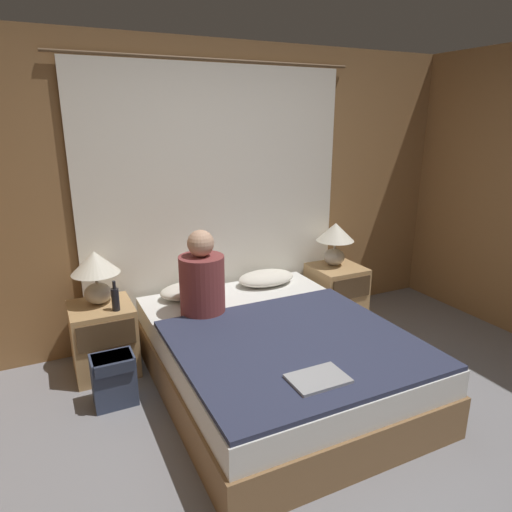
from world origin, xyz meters
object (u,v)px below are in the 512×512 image
(beer_bottle_on_left_stand, at_px, (115,299))
(backpack_on_floor, at_px, (114,377))
(lamp_right, at_px, (335,238))
(laptop_on_bed, at_px, (318,379))
(pillow_left, at_px, (191,290))
(bed, at_px, (274,358))
(nightstand_left, at_px, (104,338))
(person_left_in_bed, at_px, (202,280))
(lamp_left, at_px, (95,270))
(nightstand_right, at_px, (336,293))
(pillow_right, at_px, (266,278))

(beer_bottle_on_left_stand, height_order, backpack_on_floor, beer_bottle_on_left_stand)
(backpack_on_floor, bearing_deg, beer_bottle_on_left_stand, 73.05)
(lamp_right, relative_size, laptop_on_bed, 1.26)
(lamp_right, distance_m, beer_bottle_on_left_stand, 2.07)
(lamp_right, distance_m, backpack_on_floor, 2.30)
(lamp_right, relative_size, pillow_left, 0.79)
(bed, relative_size, beer_bottle_on_left_stand, 8.99)
(nightstand_left, distance_m, pillow_left, 0.77)
(bed, height_order, person_left_in_bed, person_left_in_bed)
(laptop_on_bed, bearing_deg, lamp_right, 52.46)
(pillow_left, bearing_deg, nightstand_left, -175.74)
(lamp_left, bearing_deg, person_left_in_bed, -27.69)
(beer_bottle_on_left_stand, relative_size, laptop_on_bed, 0.70)
(nightstand_right, bearing_deg, backpack_on_floor, -167.52)
(pillow_right, xyz_separation_m, laptop_on_bed, (-0.47, -1.55, -0.02))
(nightstand_left, relative_size, backpack_on_floor, 1.49)
(nightstand_left, bearing_deg, lamp_left, 90.00)
(bed, xyz_separation_m, backpack_on_floor, (-1.08, 0.29, -0.02))
(backpack_on_floor, bearing_deg, person_left_in_bed, 13.38)
(bed, bearing_deg, laptop_on_bed, -99.34)
(pillow_left, xyz_separation_m, person_left_in_bed, (-0.03, -0.36, 0.21))
(nightstand_left, height_order, laptop_on_bed, nightstand_left)
(beer_bottle_on_left_stand, height_order, laptop_on_bed, beer_bottle_on_left_stand)
(pillow_right, bearing_deg, pillow_left, 180.00)
(nightstand_right, height_order, laptop_on_bed, nightstand_right)
(bed, height_order, pillow_left, pillow_left)
(lamp_left, xyz_separation_m, backpack_on_floor, (-0.01, -0.54, -0.60))
(pillow_right, bearing_deg, laptop_on_bed, -106.77)
(nightstand_right, distance_m, beer_bottle_on_left_stand, 2.09)
(nightstand_left, distance_m, lamp_right, 2.22)
(pillow_left, bearing_deg, nightstand_right, -2.18)
(nightstand_right, height_order, backpack_on_floor, nightstand_right)
(pillow_left, bearing_deg, beer_bottle_on_left_stand, -163.19)
(beer_bottle_on_left_stand, bearing_deg, nightstand_left, 124.98)
(nightstand_left, xyz_separation_m, nightstand_right, (2.15, 0.00, 0.00))
(nightstand_right, height_order, lamp_left, lamp_left)
(beer_bottle_on_left_stand, relative_size, backpack_on_floor, 0.62)
(person_left_in_bed, bearing_deg, lamp_right, 14.25)
(pillow_left, height_order, pillow_right, same)
(pillow_left, height_order, laptop_on_bed, pillow_left)
(pillow_left, bearing_deg, lamp_right, 0.19)
(lamp_left, relative_size, pillow_right, 0.79)
(bed, height_order, laptop_on_bed, laptop_on_bed)
(nightstand_left, xyz_separation_m, laptop_on_bed, (0.95, -1.50, 0.23))
(lamp_right, bearing_deg, bed, -142.59)
(nightstand_left, relative_size, pillow_right, 1.05)
(laptop_on_bed, bearing_deg, nightstand_left, 122.51)
(bed, xyz_separation_m, lamp_left, (-1.08, 0.82, 0.58))
(bed, height_order, nightstand_left, nightstand_left)
(lamp_left, xyz_separation_m, laptop_on_bed, (0.95, -1.56, -0.31))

